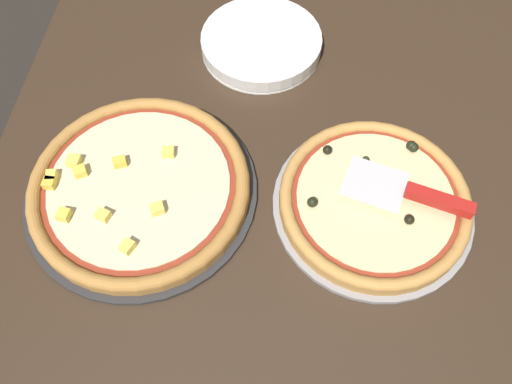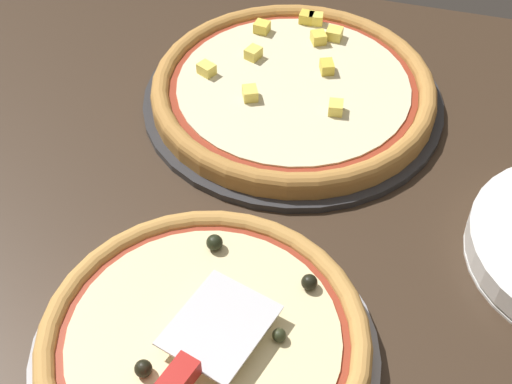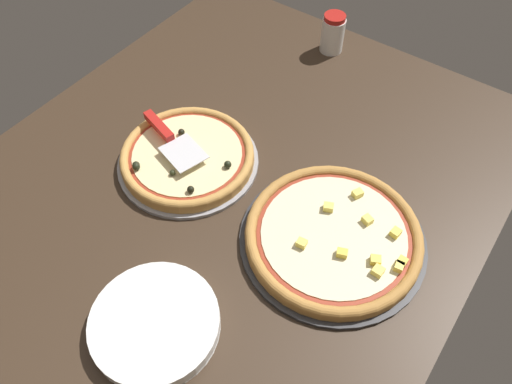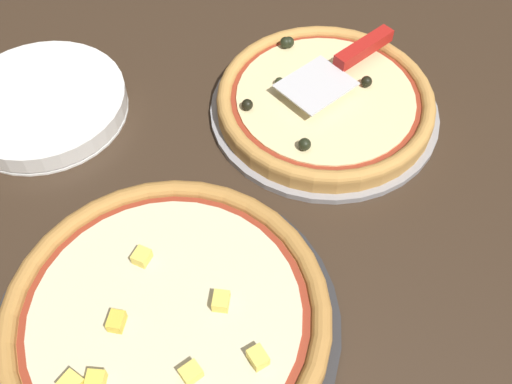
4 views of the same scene
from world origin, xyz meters
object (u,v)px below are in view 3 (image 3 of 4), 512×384
(plate_stack, at_px, (155,323))
(parmesan_shaker, at_px, (333,33))
(pizza_back, at_px, (334,235))
(pizza_front, at_px, (187,156))
(serving_spatula, at_px, (166,134))

(plate_stack, xyz_separation_m, parmesan_shaker, (-0.97, -0.17, 0.04))
(pizza_back, bearing_deg, plate_stack, -25.85)
(pizza_front, relative_size, serving_spatula, 1.50)
(serving_spatula, relative_size, parmesan_shaker, 1.86)
(pizza_back, distance_m, serving_spatula, 0.48)
(pizza_front, xyz_separation_m, parmesan_shaker, (-0.60, 0.05, 0.03))
(pizza_front, height_order, parmesan_shaker, parmesan_shaker)
(parmesan_shaker, bearing_deg, pizza_front, -5.11)
(pizza_back, bearing_deg, pizza_front, -88.62)
(pizza_front, relative_size, parmesan_shaker, 2.79)
(pizza_front, height_order, plate_stack, pizza_front)
(serving_spatula, height_order, parmesan_shaker, parmesan_shaker)
(pizza_front, distance_m, plate_stack, 0.43)
(pizza_front, bearing_deg, serving_spatula, -92.31)
(pizza_back, bearing_deg, serving_spatula, -89.15)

